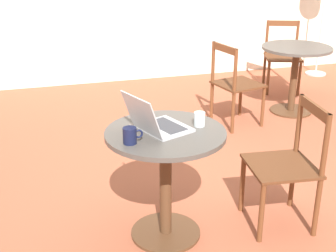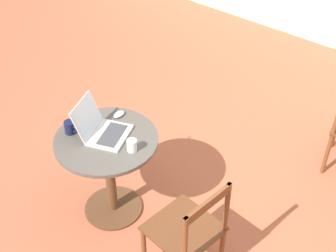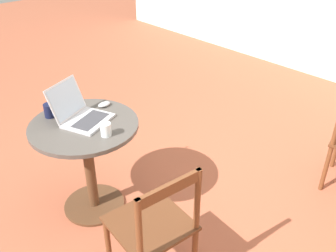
# 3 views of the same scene
# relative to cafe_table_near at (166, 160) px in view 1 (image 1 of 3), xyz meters

# --- Properties ---
(ground_plane) EXTENTS (16.00, 16.00, 0.00)m
(ground_plane) POSITION_rel_cafe_table_near_xyz_m (0.68, 0.48, -0.56)
(ground_plane) COLOR #9E5138
(cafe_table_near) EXTENTS (0.76, 0.76, 0.76)m
(cafe_table_near) POSITION_rel_cafe_table_near_xyz_m (0.00, 0.00, 0.00)
(cafe_table_near) COLOR #51331E
(cafe_table_near) RESTS_ON ground_plane
(cafe_table_mid) EXTENTS (0.76, 0.76, 0.76)m
(cafe_table_mid) POSITION_rel_cafe_table_near_xyz_m (2.04, 1.91, 0.00)
(cafe_table_mid) COLOR #51331E
(cafe_table_mid) RESTS_ON ground_plane
(chair_near_right) EXTENTS (0.48, 0.48, 0.88)m
(chair_near_right) POSITION_rel_cafe_table_near_xyz_m (0.83, -0.09, -0.11)
(chair_near_right) COLOR brown
(chair_near_right) RESTS_ON ground_plane
(chair_mid_left) EXTENTS (0.52, 0.52, 0.88)m
(chair_mid_left) POSITION_rel_cafe_table_near_xyz_m (1.24, 1.72, -0.11)
(chair_mid_left) COLOR brown
(chair_mid_left) RESTS_ON ground_plane
(chair_mid_back) EXTENTS (0.56, 0.56, 0.88)m
(chair_mid_back) POSITION_rel_cafe_table_near_xyz_m (2.33, 2.69, -0.11)
(chair_mid_back) COLOR brown
(chair_mid_back) RESTS_ON ground_plane
(laptop) EXTENTS (0.44, 0.42, 0.26)m
(laptop) POSITION_rel_cafe_table_near_xyz_m (-0.05, 0.02, 0.25)
(laptop) COLOR #B7B7BC
(laptop) RESTS_ON cafe_table_near
(mouse) EXTENTS (0.06, 0.10, 0.03)m
(mouse) POSITION_rel_cafe_table_near_xyz_m (-0.12, 0.25, 0.22)
(mouse) COLOR #B7B7BC
(mouse) RESTS_ON cafe_table_near
(mug) EXTENTS (0.12, 0.08, 0.10)m
(mug) POSITION_rel_cafe_table_near_xyz_m (-0.25, -0.12, 0.25)
(mug) COLOR #141938
(mug) RESTS_ON cafe_table_near
(drinking_glass) EXTENTS (0.07, 0.07, 0.09)m
(drinking_glass) POSITION_rel_cafe_table_near_xyz_m (0.23, 0.03, 0.25)
(drinking_glass) COLOR silver
(drinking_glass) RESTS_ON cafe_table_near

